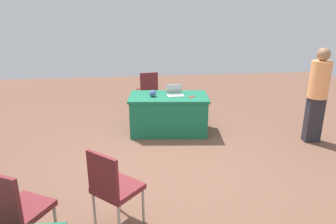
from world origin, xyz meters
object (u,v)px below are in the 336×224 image
Objects in this scene: chair_aisle at (16,207)px; chair_tucked_left at (148,89)px; laptop_silver at (175,93)px; scissors_red at (192,97)px; chair_by_pillar at (113,185)px; person_presenter at (318,91)px; table_foreground at (169,114)px; yarn_ball at (153,93)px.

chair_tucked_left is at bearing 100.86° from chair_aisle.
scissors_red is at bearing 144.59° from laptop_silver.
chair_by_pillar is at bearing 65.49° from laptop_silver.
person_presenter reaches higher than chair_tucked_left.
table_foreground is 0.94× the size of person_presenter.
chair_tucked_left reaches higher than laptop_silver.
chair_tucked_left is 1.46m from yarn_ball.
chair_tucked_left is 1.48m from laptop_silver.
chair_aisle is 5.41× the size of scissors_red.
chair_tucked_left reaches higher than chair_by_pillar.
table_foreground is 2.98m from chair_by_pillar.
scissors_red is (2.15, -0.64, -0.21)m from person_presenter.
chair_by_pillar is 4.09m from person_presenter.
person_presenter is (-4.41, -2.32, 0.39)m from chair_aisle.
laptop_silver is (2.44, -0.82, -0.17)m from person_presenter.
scissors_red is at bearing 158.34° from table_foreground.
table_foreground is 1.67× the size of chair_tucked_left.
table_foreground is 4.83× the size of laptop_silver.
chair_aisle is (1.52, 4.53, 0.01)m from chair_tucked_left.
laptop_silver is at bearing 87.41° from chair_aisle.
chair_aisle reaches higher than yarn_ball.
yarn_ball is at bearing 119.99° from chair_by_pillar.
person_presenter is 13.17× the size of yarn_ball.
laptop_silver is at bearing -77.75° from scissors_red.
chair_tucked_left is 1.02× the size of chair_by_pillar.
yarn_ball is (2.88, -0.77, -0.15)m from person_presenter.
scissors_red is at bearing 105.50° from chair_by_pillar.
yarn_ball is at bearing 3.15° from laptop_silver.
laptop_silver is 1.85× the size of scissors_red.
person_presenter is at bearing 72.79° from chair_by_pillar.
chair_aisle is (1.84, 3.13, 0.19)m from table_foreground.
person_presenter reaches higher than chair_aisle.
scissors_red is (-0.74, 1.58, 0.19)m from chair_tucked_left.
table_foreground is at bearing -86.05° from chair_tucked_left.
laptop_silver is (-0.13, -0.02, 0.41)m from table_foreground.
chair_aisle is 0.92m from chair_by_pillar.
table_foreground is at bearing -67.36° from scissors_red.
yarn_ball is at bearing 93.20° from chair_aisle.
table_foreground is at bearing 114.29° from chair_by_pillar.
chair_aisle is at bearing -117.13° from chair_tucked_left.
laptop_silver is (-0.44, 1.39, 0.23)m from chair_tucked_left.
chair_by_pillar is (0.65, 4.22, -0.01)m from chair_tucked_left.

